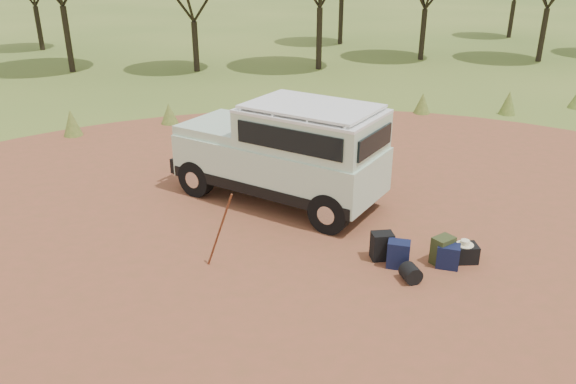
{
  "coord_description": "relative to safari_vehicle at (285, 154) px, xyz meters",
  "views": [
    {
      "loc": [
        -1.91,
        -9.75,
        5.47
      ],
      "look_at": [
        -0.29,
        0.45,
        1.0
      ],
      "focal_mm": 35.0,
      "sensor_mm": 36.0,
      "label": 1
    }
  ],
  "objects": [
    {
      "name": "grass_fringe",
      "position": [
        0.2,
        6.45,
        -0.76
      ],
      "size": [
        36.6,
        1.6,
        0.9
      ],
      "color": "#4F6C26",
      "rests_on": "ground"
    },
    {
      "name": "backpack_navy",
      "position": [
        1.63,
        -3.31,
        -0.9
      ],
      "size": [
        0.49,
        0.43,
        0.53
      ],
      "primitive_type": "cube",
      "rotation": [
        0.0,
        0.0,
        -0.42
      ],
      "color": "#12183A",
      "rests_on": "ground"
    },
    {
      "name": "stuff_sack",
      "position": [
        1.69,
        -3.82,
        -1.0
      ],
      "size": [
        0.36,
        0.36,
        0.33
      ],
      "primitive_type": "cylinder",
      "rotation": [
        1.57,
        0.0,
        0.11
      ],
      "color": "black",
      "rests_on": "ground"
    },
    {
      "name": "walking_staff",
      "position": [
        -1.63,
        -2.79,
        -0.4
      ],
      "size": [
        0.53,
        0.31,
        1.54
      ],
      "primitive_type": "cylinder",
      "rotation": [
        0.34,
        0.0,
        1.08
      ],
      "color": "maroon",
      "rests_on": "ground"
    },
    {
      "name": "duffel_navy",
      "position": [
        2.54,
        -3.46,
        -0.94
      ],
      "size": [
        0.5,
        0.45,
        0.46
      ],
      "primitive_type": "cube",
      "rotation": [
        0.0,
        0.0,
        -0.45
      ],
      "color": "#12183A",
      "rests_on": "ground"
    },
    {
      "name": "ground",
      "position": [
        0.08,
        -2.22,
        -1.17
      ],
      "size": [
        140.0,
        140.0,
        0.0
      ],
      "primitive_type": "plane",
      "color": "#4F6C26",
      "rests_on": "ground"
    },
    {
      "name": "safari_vehicle",
      "position": [
        0.0,
        0.0,
        0.0
      ],
      "size": [
        4.98,
        4.71,
        2.42
      ],
      "rotation": [
        0.0,
        0.0,
        -0.72
      ],
      "color": "silver",
      "rests_on": "ground"
    },
    {
      "name": "backpack_black",
      "position": [
        1.42,
        -2.97,
        -0.89
      ],
      "size": [
        0.41,
        0.31,
        0.55
      ],
      "primitive_type": "cube",
      "rotation": [
        0.0,
        0.0,
        -0.03
      ],
      "color": "black",
      "rests_on": "ground"
    },
    {
      "name": "hard_case",
      "position": [
        2.93,
        -3.31,
        -0.99
      ],
      "size": [
        0.53,
        0.4,
        0.36
      ],
      "primitive_type": "cube",
      "rotation": [
        0.0,
        0.0,
        -0.1
      ],
      "color": "black",
      "rests_on": "ground"
    },
    {
      "name": "backpack_olive",
      "position": [
        2.49,
        -3.31,
        -0.89
      ],
      "size": [
        0.48,
        0.43,
        0.55
      ],
      "primitive_type": "cube",
      "rotation": [
        0.0,
        0.0,
        0.46
      ],
      "color": "#343D1C",
      "rests_on": "ground"
    },
    {
      "name": "dirt_clearing",
      "position": [
        0.08,
        -2.22,
        -1.16
      ],
      "size": [
        23.0,
        23.0,
        0.01
      ],
      "primitive_type": "cylinder",
      "color": "brown",
      "rests_on": "ground"
    },
    {
      "name": "safari_hat",
      "position": [
        2.93,
        -3.31,
        -0.78
      ],
      "size": [
        0.33,
        0.33,
        0.1
      ],
      "color": "#F3E8B6",
      "rests_on": "hard_case"
    }
  ]
}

